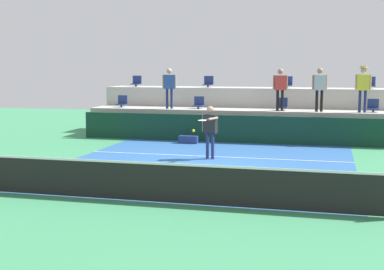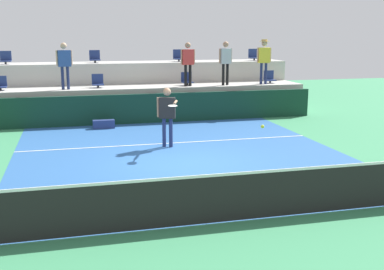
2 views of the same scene
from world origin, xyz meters
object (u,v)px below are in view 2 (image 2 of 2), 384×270
object	(u,v)px
stadium_chair_upper_far_left	(6,59)
spectator_in_white	(188,60)
equipment_bag	(104,124)
tennis_ball	(262,127)
stadium_chair_lower_left	(98,82)
stadium_chair_lower_right	(187,80)
stadium_chair_upper_far_right	(254,56)
stadium_chair_lower_far_right	(269,78)
spectator_with_hat	(264,56)
stadium_chair_upper_left	(95,58)
stadium_chair_lower_far_left	(0,84)
spectator_in_grey	(226,59)
spectator_leaning_on_rail	(64,61)
tennis_player	(167,111)
stadium_chair_upper_right	(178,57)

from	to	relation	value
stadium_chair_upper_far_left	spectator_in_white	xyz separation A→B (m)	(7.00, -2.18, -0.03)
equipment_bag	tennis_ball	bearing A→B (deg)	-74.44
stadium_chair_lower_left	tennis_ball	bearing A→B (deg)	-76.94
stadium_chair_lower_right	stadium_chair_upper_far_right	size ratio (longest dim) A/B	1.00
stadium_chair_upper_far_right	tennis_ball	distance (m)	13.25
stadium_chair_lower_far_right	equipment_bag	distance (m)	7.49
spectator_with_hat	stadium_chair_upper_left	bearing A→B (deg)	161.94
stadium_chair_upper_far_right	equipment_bag	world-z (taller)	stadium_chair_upper_far_right
stadium_chair_lower_far_left	spectator_in_grey	world-z (taller)	spectator_in_grey
stadium_chair_lower_left	spectator_with_hat	xyz separation A→B (m)	(6.72, -0.38, 0.92)
spectator_leaning_on_rail	spectator_in_grey	size ratio (longest dim) A/B	0.99
stadium_chair_lower_right	stadium_chair_upper_far_right	world-z (taller)	stadium_chair_upper_far_right
stadium_chair_lower_left	spectator_leaning_on_rail	bearing A→B (deg)	-162.32
stadium_chair_lower_right	spectator_with_hat	xyz separation A→B (m)	(3.16, -0.38, 0.92)
spectator_with_hat	tennis_ball	world-z (taller)	spectator_with_hat
stadium_chair_upper_far_right	equipment_bag	distance (m)	8.29
tennis_player	tennis_ball	world-z (taller)	tennis_player
spectator_leaning_on_rail	spectator_with_hat	distance (m)	7.92
stadium_chair_lower_far_left	spectator_in_white	bearing A→B (deg)	-3.12
spectator_in_white	tennis_player	bearing A→B (deg)	-110.40
stadium_chair_upper_far_left	spectator_in_grey	bearing A→B (deg)	-14.31
stadium_chair_upper_far_right	tennis_player	size ratio (longest dim) A/B	0.30
stadium_chair_lower_right	tennis_ball	xyz separation A→B (m)	(-1.11, -10.57, 0.11)
stadium_chair_upper_left	stadium_chair_upper_far_right	size ratio (longest dim) A/B	1.00
tennis_player	stadium_chair_lower_far_right	bearing A→B (deg)	44.06
stadium_chair_upper_far_left	spectator_leaning_on_rail	bearing A→B (deg)	-43.57
stadium_chair_lower_left	tennis_player	xyz separation A→B (m)	(1.67, -5.31, -0.38)
stadium_chair_lower_far_left	stadium_chair_upper_right	distance (m)	7.43
stadium_chair_lower_far_right	equipment_bag	xyz separation A→B (m)	(-7.12, -1.92, -1.31)
stadium_chair_upper_left	stadium_chair_upper_right	xyz separation A→B (m)	(3.60, 0.00, 0.00)
stadium_chair_upper_left	spectator_in_white	bearing A→B (deg)	-32.09
spectator_leaning_on_rail	stadium_chair_upper_far_right	bearing A→B (deg)	14.68
stadium_chair_lower_far_right	spectator_with_hat	size ratio (longest dim) A/B	0.28
stadium_chair_lower_far_left	tennis_ball	size ratio (longest dim) A/B	7.65
stadium_chair_upper_right	equipment_bag	bearing A→B (deg)	-133.87
stadium_chair_upper_left	spectator_with_hat	xyz separation A→B (m)	(6.70, -2.18, 0.07)
spectator_with_hat	equipment_bag	world-z (taller)	spectator_with_hat
stadium_chair_lower_right	tennis_player	distance (m)	5.65
stadium_chair_upper_far_left	tennis_ball	size ratio (longest dim) A/B	7.65
stadium_chair_upper_far_left	stadium_chair_upper_far_right	xyz separation A→B (m)	(10.63, 0.00, 0.00)
stadium_chair_lower_right	stadium_chair_upper_right	bearing A→B (deg)	88.09
stadium_chair_upper_far_right	spectator_with_hat	bearing A→B (deg)	-100.64
stadium_chair_upper_far_right	spectator_in_white	size ratio (longest dim) A/B	0.30
tennis_player	spectator_in_grey	bearing A→B (deg)	55.46
stadium_chair_lower_right	tennis_player	xyz separation A→B (m)	(-1.89, -5.31, -0.38)
stadium_chair_lower_far_right	stadium_chair_upper_far_right	distance (m)	1.99
spectator_leaning_on_rail	spectator_with_hat	bearing A→B (deg)	0.00
stadium_chair_upper_far_left	tennis_player	size ratio (longest dim) A/B	0.30
stadium_chair_lower_far_left	stadium_chair_upper_left	bearing A→B (deg)	26.83
stadium_chair_lower_right	spectator_in_white	distance (m)	0.91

